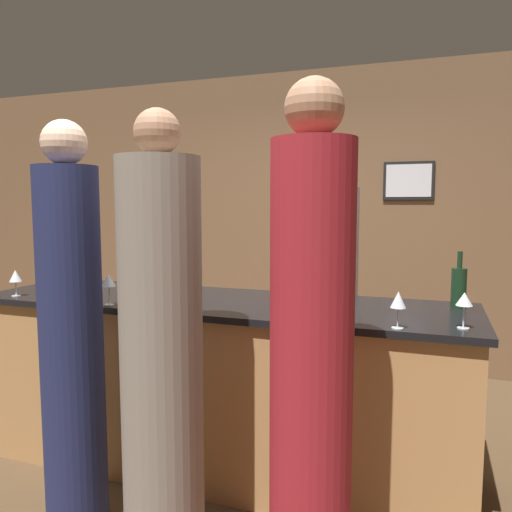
% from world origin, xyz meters
% --- Properties ---
extents(ground_plane, '(14.00, 14.00, 0.00)m').
position_xyz_m(ground_plane, '(0.00, 0.00, 0.00)').
color(ground_plane, '#4C3823').
extents(back_wall, '(8.00, 0.08, 2.80)m').
position_xyz_m(back_wall, '(0.00, 2.17, 1.40)').
color(back_wall, brown).
rests_on(back_wall, ground_plane).
extents(bar_counter, '(2.83, 0.80, 0.99)m').
position_xyz_m(bar_counter, '(0.00, 0.00, 0.50)').
color(bar_counter, '#B27F4C').
rests_on(bar_counter, ground_plane).
extents(bartender, '(0.36, 0.36, 1.85)m').
position_xyz_m(bartender, '(0.50, 0.86, 0.86)').
color(bartender, '#B2B2B7').
rests_on(bartender, ground_plane).
extents(guest_0, '(0.35, 0.35, 1.92)m').
position_xyz_m(guest_0, '(0.09, -0.78, 0.90)').
color(guest_0, gray).
rests_on(guest_0, ground_plane).
extents(guest_1, '(0.31, 0.31, 1.98)m').
position_xyz_m(guest_1, '(0.75, -0.83, 0.94)').
color(guest_1, maroon).
rests_on(guest_1, ground_plane).
extents(guest_2, '(0.29, 0.29, 1.92)m').
position_xyz_m(guest_2, '(-0.45, -0.70, 0.91)').
color(guest_2, '#1E234C').
rests_on(guest_2, ground_plane).
extents(wine_bottle_0, '(0.08, 0.08, 0.30)m').
position_xyz_m(wine_bottle_0, '(1.29, 0.22, 1.10)').
color(wine_bottle_0, black).
rests_on(wine_bottle_0, bar_counter).
extents(ice_bucket, '(0.16, 0.16, 0.17)m').
position_xyz_m(ice_bucket, '(-1.11, 0.20, 1.08)').
color(ice_bucket, silver).
rests_on(ice_bucket, bar_counter).
extents(wine_glass_0, '(0.08, 0.08, 0.16)m').
position_xyz_m(wine_glass_0, '(-0.19, -0.20, 1.12)').
color(wine_glass_0, silver).
rests_on(wine_glass_0, bar_counter).
extents(wine_glass_1, '(0.07, 0.07, 0.16)m').
position_xyz_m(wine_glass_1, '(-1.18, -0.30, 1.11)').
color(wine_glass_1, silver).
rests_on(wine_glass_1, bar_counter).
extents(wine_glass_2, '(0.07, 0.07, 0.17)m').
position_xyz_m(wine_glass_2, '(-0.49, -0.34, 1.12)').
color(wine_glass_2, silver).
rests_on(wine_glass_2, bar_counter).
extents(wine_glass_3, '(0.07, 0.07, 0.17)m').
position_xyz_m(wine_glass_3, '(1.02, -0.35, 1.12)').
color(wine_glass_3, silver).
rests_on(wine_glass_3, bar_counter).
extents(wine_glass_4, '(0.08, 0.08, 0.17)m').
position_xyz_m(wine_glass_4, '(-0.89, -0.26, 1.12)').
color(wine_glass_4, silver).
rests_on(wine_glass_4, bar_counter).
extents(wine_glass_5, '(0.07, 0.07, 0.16)m').
position_xyz_m(wine_glass_5, '(1.29, -0.25, 1.12)').
color(wine_glass_5, silver).
rests_on(wine_glass_5, bar_counter).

